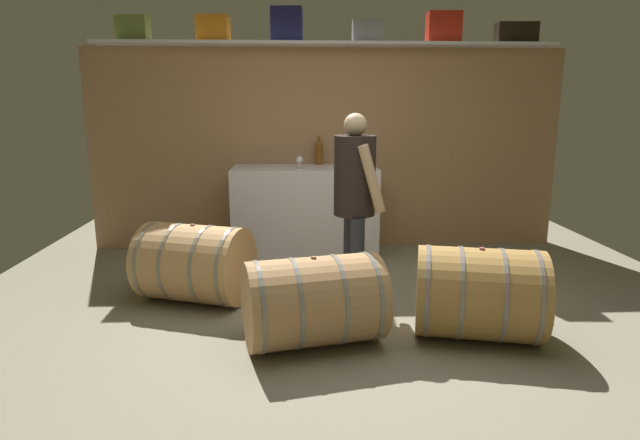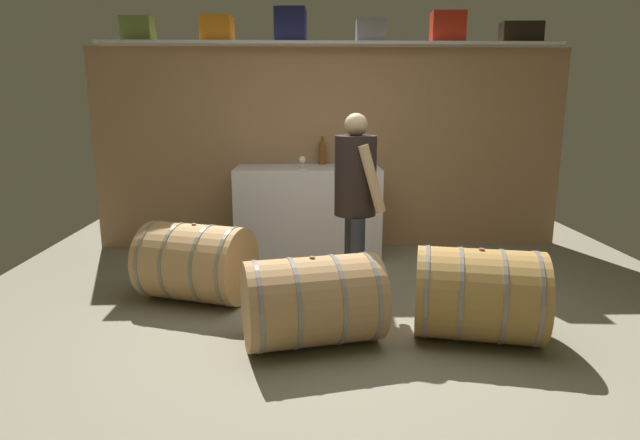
% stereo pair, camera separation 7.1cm
% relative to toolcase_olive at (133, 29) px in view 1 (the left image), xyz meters
% --- Properties ---
extents(ground_plane, '(6.39, 7.98, 0.02)m').
position_rel_toolcase_olive_xyz_m(ground_plane, '(1.99, -1.64, -2.35)').
color(ground_plane, gray).
extents(back_wall_panel, '(5.19, 0.10, 2.19)m').
position_rel_toolcase_olive_xyz_m(back_wall_panel, '(1.99, 0.15, -1.25)').
color(back_wall_panel, '#A47B54').
rests_on(back_wall_panel, ground).
extents(high_shelf_board, '(4.77, 0.40, 0.03)m').
position_rel_toolcase_olive_xyz_m(high_shelf_board, '(1.99, 0.00, -0.14)').
color(high_shelf_board, silver).
rests_on(high_shelf_board, back_wall_panel).
extents(toolcase_olive, '(0.33, 0.21, 0.25)m').
position_rel_toolcase_olive_xyz_m(toolcase_olive, '(0.00, 0.00, 0.00)').
color(toolcase_olive, olive).
rests_on(toolcase_olive, high_shelf_board).
extents(toolcase_orange, '(0.33, 0.29, 0.25)m').
position_rel_toolcase_olive_xyz_m(toolcase_orange, '(0.81, 0.00, 0.00)').
color(toolcase_orange, orange).
rests_on(toolcase_orange, high_shelf_board).
extents(toolcase_navy, '(0.33, 0.32, 0.34)m').
position_rel_toolcase_olive_xyz_m(toolcase_navy, '(1.57, 0.00, 0.04)').
color(toolcase_navy, navy).
rests_on(toolcase_navy, high_shelf_board).
extents(toolcase_grey, '(0.31, 0.28, 0.23)m').
position_rel_toolcase_olive_xyz_m(toolcase_grey, '(2.40, 0.00, -0.01)').
color(toolcase_grey, gray).
rests_on(toolcase_grey, high_shelf_board).
extents(toolcase_red, '(0.36, 0.27, 0.31)m').
position_rel_toolcase_olive_xyz_m(toolcase_red, '(3.20, 0.00, 0.03)').
color(toolcase_red, red).
rests_on(toolcase_red, high_shelf_board).
extents(toolcase_black, '(0.43, 0.24, 0.21)m').
position_rel_toolcase_olive_xyz_m(toolcase_black, '(3.98, 0.00, -0.02)').
color(toolcase_black, black).
rests_on(toolcase_black, high_shelf_board).
extents(work_cabinet, '(1.51, 0.67, 0.95)m').
position_rel_toolcase_olive_xyz_m(work_cabinet, '(1.73, -0.24, -1.87)').
color(work_cabinet, white).
rests_on(work_cabinet, ground).
extents(wine_bottle_amber, '(0.08, 0.08, 0.30)m').
position_rel_toolcase_olive_xyz_m(wine_bottle_amber, '(1.90, 0.01, -1.26)').
color(wine_bottle_amber, brown).
rests_on(wine_bottle_amber, work_cabinet).
extents(wine_glass, '(0.07, 0.07, 0.13)m').
position_rel_toolcase_olive_xyz_m(wine_glass, '(1.68, -0.37, -1.31)').
color(wine_glass, white).
rests_on(wine_glass, work_cabinet).
extents(red_funnel, '(0.11, 0.11, 0.11)m').
position_rel_toolcase_olive_xyz_m(red_funnel, '(2.13, -0.28, -1.34)').
color(red_funnel, red).
rests_on(red_funnel, work_cabinet).
extents(wine_barrel_near, '(0.97, 0.81, 0.65)m').
position_rel_toolcase_olive_xyz_m(wine_barrel_near, '(2.88, -2.38, -2.02)').
color(wine_barrel_near, olive).
rests_on(wine_barrel_near, ground).
extents(wine_barrel_far, '(1.01, 0.78, 0.62)m').
position_rel_toolcase_olive_xyz_m(wine_barrel_far, '(1.74, -2.42, -2.04)').
color(wine_barrel_far, '#A87D4F').
rests_on(wine_barrel_far, ground).
extents(wine_barrel_flank, '(1.01, 0.88, 0.65)m').
position_rel_toolcase_olive_xyz_m(wine_barrel_flank, '(0.80, -1.56, -2.02)').
color(wine_barrel_flank, tan).
rests_on(wine_barrel_flank, ground).
extents(winemaker_pouring, '(0.38, 0.46, 1.53)m').
position_rel_toolcase_olive_xyz_m(winemaker_pouring, '(2.10, -1.71, -1.40)').
color(winemaker_pouring, '#282D39').
rests_on(winemaker_pouring, ground).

